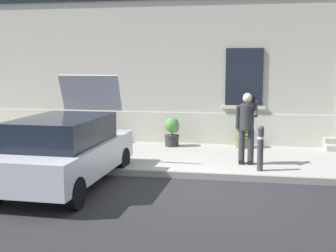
% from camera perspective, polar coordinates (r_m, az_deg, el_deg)
% --- Properties ---
extents(ground_plane, '(80.00, 80.00, 0.00)m').
position_cam_1_polar(ground_plane, '(9.15, 3.53, -8.38)').
color(ground_plane, '#232326').
extents(sidewalk, '(24.00, 3.60, 0.15)m').
position_cam_1_polar(sidewalk, '(11.83, 5.15, -4.22)').
color(sidewalk, '#99968E').
rests_on(sidewalk, ground).
extents(curb_edge, '(24.00, 0.12, 0.15)m').
position_cam_1_polar(curb_edge, '(10.03, 4.17, -6.46)').
color(curb_edge, gray).
rests_on(curb_edge, ground).
extents(building_facade, '(24.00, 1.52, 7.50)m').
position_cam_1_polar(building_facade, '(14.08, 6.33, 12.69)').
color(building_facade, '#B2AD9E').
rests_on(building_facade, ground).
extents(hatchback_car_silver, '(1.87, 4.10, 2.34)m').
position_cam_1_polar(hatchback_car_silver, '(9.51, -13.15, -2.98)').
color(hatchback_car_silver, '#B7B7BF').
rests_on(hatchback_car_silver, ground).
extents(bollard_near_person, '(0.15, 0.15, 1.04)m').
position_cam_1_polar(bollard_near_person, '(10.24, 11.94, -2.65)').
color(bollard_near_person, '#333338').
rests_on(bollard_near_person, sidewalk).
extents(bollard_far_left, '(0.15, 0.15, 1.04)m').
position_cam_1_polar(bollard_far_left, '(10.85, -9.31, -1.97)').
color(bollard_far_left, '#333338').
rests_on(bollard_far_left, sidewalk).
extents(person_on_phone, '(0.51, 0.47, 1.75)m').
position_cam_1_polar(person_on_phone, '(10.75, 10.20, 0.27)').
color(person_on_phone, '#2D2D33').
rests_on(person_on_phone, sidewalk).
extents(planter_terracotta, '(0.44, 0.44, 0.86)m').
position_cam_1_polar(planter_terracotta, '(14.25, -16.22, -0.23)').
color(planter_terracotta, '#B25B38').
rests_on(planter_terracotta, sidewalk).
extents(planter_cream, '(0.44, 0.44, 0.86)m').
position_cam_1_polar(planter_cream, '(13.67, -7.96, -0.33)').
color(planter_cream, beige).
rests_on(planter_cream, sidewalk).
extents(planter_charcoal, '(0.44, 0.44, 0.86)m').
position_cam_1_polar(planter_charcoal, '(13.02, 0.54, -0.67)').
color(planter_charcoal, '#2D2D30').
rests_on(planter_charcoal, sidewalk).
extents(planter_olive, '(0.44, 0.44, 0.86)m').
position_cam_1_polar(planter_olive, '(12.98, 9.73, -0.82)').
color(planter_olive, '#606B38').
rests_on(planter_olive, sidewalk).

